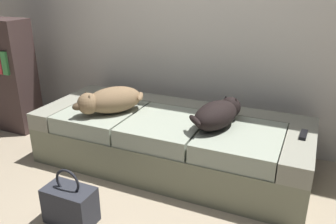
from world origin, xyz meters
The scene contains 6 objects.
couch centered at (0.00, 1.04, 0.22)m, with size 2.15×0.86×0.44m.
dog_tan centered at (-0.47, 0.91, 0.54)m, with size 0.48×0.55×0.21m.
dog_dark centered at (0.40, 1.00, 0.53)m, with size 0.35×0.56×0.19m.
tv_remote centered at (0.99, 1.07, 0.45)m, with size 0.04×0.15×0.02m, color black.
handbag centered at (-0.29, 0.13, 0.13)m, with size 0.32×0.18×0.38m.
bookshelf centered at (-1.80, 1.09, 0.55)m, with size 0.56×0.30×1.10m.
Camera 1 is at (1.00, -1.25, 1.46)m, focal length 36.57 mm.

